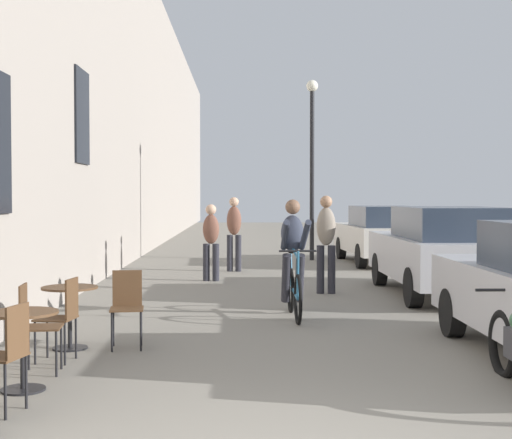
% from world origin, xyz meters
% --- Properties ---
extents(building_facade_left, '(0.54, 68.00, 8.87)m').
position_xyz_m(building_facade_left, '(-3.45, 14.00, 4.44)').
color(building_facade_left, gray).
rests_on(building_facade_left, ground_plane).
extents(cafe_table_near, '(0.64, 0.64, 0.72)m').
position_xyz_m(cafe_table_near, '(-2.29, 2.22, 0.52)').
color(cafe_table_near, black).
rests_on(cafe_table_near, ground_plane).
extents(cafe_chair_near_toward_street, '(0.46, 0.46, 0.89)m').
position_xyz_m(cafe_chair_near_toward_street, '(-2.21, 1.51, 0.52)').
color(cafe_chair_near_toward_street, black).
rests_on(cafe_chair_near_toward_street, ground_plane).
extents(cafe_chair_near_toward_wall, '(0.41, 0.41, 0.89)m').
position_xyz_m(cafe_chair_near_toward_wall, '(-2.36, 2.87, 0.52)').
color(cafe_chair_near_toward_wall, black).
rests_on(cafe_chair_near_toward_wall, ground_plane).
extents(cafe_table_mid, '(0.64, 0.64, 0.72)m').
position_xyz_m(cafe_table_mid, '(-2.28, 4.05, 0.52)').
color(cafe_table_mid, black).
rests_on(cafe_table_mid, ground_plane).
extents(cafe_chair_mid_toward_street, '(0.43, 0.43, 0.89)m').
position_xyz_m(cafe_chair_mid_toward_street, '(-2.21, 3.39, 0.52)').
color(cafe_chair_mid_toward_street, black).
rests_on(cafe_chair_mid_toward_street, ground_plane).
extents(cafe_chair_mid_toward_wall, '(0.42, 0.42, 0.89)m').
position_xyz_m(cafe_chair_mid_toward_wall, '(-1.64, 4.13, 0.52)').
color(cafe_chair_mid_toward_wall, black).
rests_on(cafe_chair_mid_toward_wall, ground_plane).
extents(cyclist_on_bicycle, '(0.52, 1.76, 1.74)m').
position_xyz_m(cyclist_on_bicycle, '(0.46, 6.33, 0.81)').
color(cyclist_on_bicycle, black).
rests_on(cyclist_on_bicycle, ground_plane).
extents(pedestrian_near, '(0.36, 0.27, 1.77)m').
position_xyz_m(pedestrian_near, '(1.22, 8.80, 1.00)').
color(pedestrian_near, '#26262D').
rests_on(pedestrian_near, ground_plane).
extents(pedestrian_mid, '(0.38, 0.29, 1.59)m').
position_xyz_m(pedestrian_mid, '(-0.93, 10.82, 0.89)').
color(pedestrian_mid, '#26262D').
rests_on(pedestrian_mid, ground_plane).
extents(pedestrian_far, '(0.37, 0.28, 1.73)m').
position_xyz_m(pedestrian_far, '(-0.47, 12.74, 0.98)').
color(pedestrian_far, '#26262D').
rests_on(pedestrian_far, ground_plane).
extents(street_lamp, '(0.32, 0.32, 4.90)m').
position_xyz_m(street_lamp, '(1.62, 15.68, 3.11)').
color(street_lamp, black).
rests_on(street_lamp, ground_plane).
extents(parked_car_second, '(1.88, 4.43, 1.57)m').
position_xyz_m(parked_car_second, '(3.24, 8.42, 0.81)').
color(parked_car_second, '#B7B7BC').
rests_on(parked_car_second, ground_plane).
extents(parked_car_third, '(1.91, 4.27, 1.50)m').
position_xyz_m(parked_car_third, '(3.33, 14.63, 0.78)').
color(parked_car_third, beige).
rests_on(parked_car_third, ground_plane).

